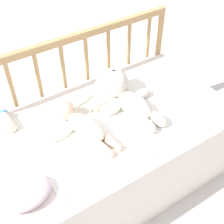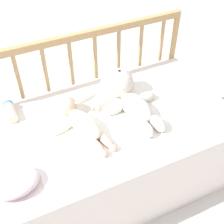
# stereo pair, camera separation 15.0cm
# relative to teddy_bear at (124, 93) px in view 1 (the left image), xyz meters

# --- Properties ---
(ground_plane) EXTENTS (12.00, 12.00, 0.00)m
(ground_plane) POSITION_rel_teddy_bear_xyz_m (-0.13, -0.09, -0.54)
(ground_plane) COLOR silver
(crib_mattress) EXTENTS (1.21, 0.69, 0.48)m
(crib_mattress) POSITION_rel_teddy_bear_xyz_m (-0.13, -0.09, -0.30)
(crib_mattress) COLOR white
(crib_mattress) RESTS_ON ground_plane
(crib_rail) EXTENTS (1.21, 0.04, 0.78)m
(crib_rail) POSITION_rel_teddy_bear_xyz_m (-0.13, 0.28, 0.02)
(crib_rail) COLOR tan
(crib_rail) RESTS_ON ground_plane
(blanket) EXTENTS (0.83, 0.55, 0.01)m
(blanket) POSITION_rel_teddy_bear_xyz_m (-0.13, -0.08, -0.06)
(blanket) COLOR white
(blanket) RESTS_ON crib_mattress
(teddy_bear) EXTENTS (0.30, 0.45, 0.16)m
(teddy_bear) POSITION_rel_teddy_bear_xyz_m (0.00, 0.00, 0.00)
(teddy_bear) COLOR silver
(teddy_bear) RESTS_ON crib_mattress
(baby) EXTENTS (0.30, 0.40, 0.10)m
(baby) POSITION_rel_teddy_bear_xyz_m (-0.28, -0.06, -0.02)
(baby) COLOR #EAEACC
(baby) RESTS_ON crib_mattress
(small_pillow) EXTENTS (0.21, 0.16, 0.06)m
(small_pillow) POSITION_rel_teddy_bear_xyz_m (-0.64, -0.26, -0.03)
(small_pillow) COLOR silver
(small_pillow) RESTS_ON crib_mattress
(baby_bottle) EXTENTS (0.06, 0.16, 0.06)m
(baby_bottle) POSITION_rel_teddy_bear_xyz_m (-0.57, 0.18, -0.03)
(baby_bottle) COLOR #F4E5CC
(baby_bottle) RESTS_ON crib_mattress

